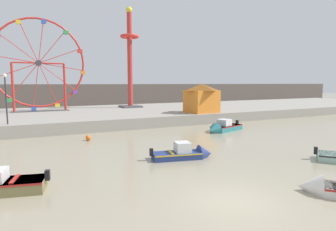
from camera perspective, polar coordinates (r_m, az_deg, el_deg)
The scene contains 10 objects.
ground_plane at distance 12.10m, azimuth 12.79°, elevation -16.11°, with size 240.00×240.00×0.00m, color gray.
quay_promenade at distance 36.82m, azimuth -15.14°, elevation -0.07°, with size 110.00×18.63×1.13m, color gray.
distant_town_skyline at distance 56.40m, azimuth -19.24°, elevation 3.65°, with size 140.00×3.00×4.40m, color #564C47.
motorboat_navy_blue at distance 17.86m, azimuth 3.74°, elevation -7.53°, with size 4.00×1.97×1.40m.
motorboat_teal_painted at distance 28.00m, azimuth 10.73°, elevation -2.40°, with size 4.67×2.67×1.55m.
ferris_wheel_red_frame at distance 38.81m, azimuth -24.32°, elevation 9.17°, with size 11.06×1.20×11.34m.
drop_tower_red_tower at distance 41.90m, azimuth -7.60°, elevation 11.10°, with size 2.80×2.80×14.07m.
carnival_booth_orange_canopy at distance 34.29m, azimuth 6.69°, elevation 3.55°, with size 3.99×3.53×3.40m.
promenade_lamp_near at distance 27.77m, azimuth -29.56°, elevation 4.13°, with size 0.32×0.32×4.27m.
mooring_buoy_orange at distance 24.06m, azimuth -15.55°, elevation -4.29°, with size 0.44×0.44×0.44m, color orange.
Camera 1 is at (-7.16, -8.59, 4.61)m, focal length 30.68 mm.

